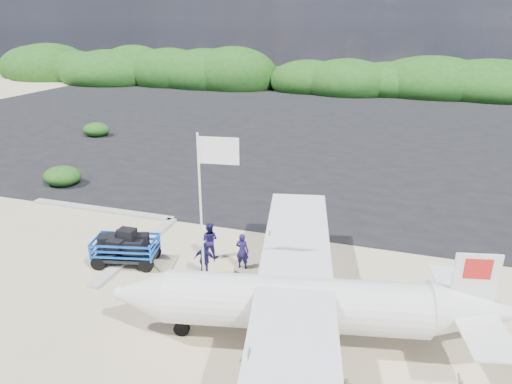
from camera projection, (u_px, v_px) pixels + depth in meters
The scene contains 10 objects.
ground at pixel (214, 282), 18.97m from camera, with size 160.00×160.00×0.00m, color beige.
asphalt_apron at pixel (328, 127), 45.70m from camera, with size 90.00×50.00×0.04m, color #B2B2B2, non-canonical shape.
lagoon at pixel (59, 237), 22.84m from camera, with size 9.00×7.00×0.40m, color #B2B2B2, non-canonical shape.
vegetation_band at pixel (355, 92), 67.97m from camera, with size 124.00×8.00×4.40m, color #B2B2B2, non-canonical shape.
baggage_cart at pixel (128, 264), 20.36m from camera, with size 2.97×1.70×1.48m, color blue, non-canonical shape.
flagpole at pixel (206, 312), 17.04m from camera, with size 1.37×0.57×6.84m, color white, non-canonical shape.
signboard at pixel (248, 303), 17.54m from camera, with size 1.46×0.14×1.20m, color #4C1C15, non-canonical shape.
crew_a at pixel (242, 251), 19.75m from camera, with size 0.60×0.40×1.65m, color #19144B.
crew_b at pixel (209, 240), 20.67m from camera, with size 0.82×0.64×1.70m, color #19144B.
crew_c at pixel (205, 260), 19.13m from camera, with size 0.92×0.38×1.57m, color #19144B.
Camera 1 is at (6.58, -15.11, 10.27)m, focal length 32.00 mm.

